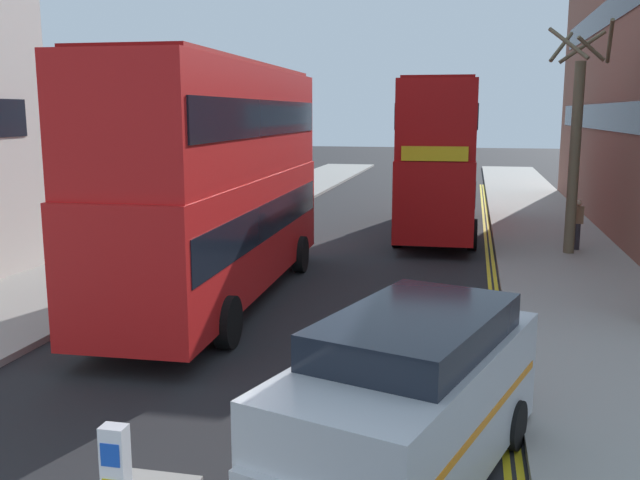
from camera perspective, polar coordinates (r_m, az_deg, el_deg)
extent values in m
cube|color=#9E9991|center=(20.25, 20.02, -2.98)|extent=(4.00, 80.00, 0.14)
cube|color=#9E9991|center=(22.47, -14.93, -1.43)|extent=(4.00, 80.00, 0.14)
cube|color=yellow|center=(18.13, 14.24, -4.39)|extent=(0.10, 56.00, 0.01)
cube|color=yellow|center=(18.13, 13.73, -4.37)|extent=(0.10, 56.00, 0.01)
cube|color=white|center=(8.27, -16.29, -17.32)|extent=(0.28, 0.20, 0.95)
cube|color=blue|center=(8.10, -16.73, -16.44)|extent=(0.22, 0.01, 0.26)
cube|color=red|center=(16.95, -8.15, 0.82)|extent=(2.81, 10.87, 2.60)
cube|color=red|center=(16.72, -8.38, 9.47)|extent=(2.76, 10.65, 2.50)
cube|color=black|center=(16.90, -8.18, 1.82)|extent=(2.83, 10.44, 0.84)
cube|color=black|center=(16.72, -8.39, 9.81)|extent=(2.82, 10.22, 0.80)
cube|color=yellow|center=(21.92, -3.74, 7.12)|extent=(2.00, 0.12, 0.44)
cube|color=maroon|center=(16.76, -8.50, 13.91)|extent=(2.53, 9.78, 0.10)
cylinder|color=black|center=(20.69, -8.40, -0.91)|extent=(0.33, 1.05, 1.04)
cylinder|color=black|center=(20.02, -1.61, -1.17)|extent=(0.33, 1.05, 1.04)
cylinder|color=black|center=(14.69, -16.88, -5.90)|extent=(0.33, 1.05, 1.04)
cylinder|color=black|center=(13.74, -7.52, -6.65)|extent=(0.33, 1.05, 1.04)
cube|color=#B20F0F|center=(27.00, 9.63, 4.30)|extent=(2.68, 10.84, 2.60)
cube|color=#B20F0F|center=(26.86, 9.79, 9.72)|extent=(2.63, 10.62, 2.50)
cube|color=black|center=(26.97, 9.65, 4.93)|extent=(2.70, 10.41, 0.84)
cube|color=black|center=(26.85, 9.80, 9.93)|extent=(2.69, 10.19, 0.80)
cube|color=yellow|center=(21.51, 9.31, 6.95)|extent=(2.00, 0.09, 0.44)
cube|color=maroon|center=(26.88, 9.88, 12.49)|extent=(2.41, 9.76, 0.10)
cylinder|color=black|center=(23.84, 12.29, 0.45)|extent=(0.32, 1.04, 1.04)
cylinder|color=black|center=(23.92, 6.30, 0.66)|extent=(0.32, 1.04, 1.04)
cylinder|color=black|center=(30.46, 12.11, 2.57)|extent=(0.32, 1.04, 1.04)
cylinder|color=black|center=(30.52, 7.41, 2.73)|extent=(0.32, 1.04, 1.04)
cube|color=silver|center=(8.92, 7.37, -13.37)|extent=(3.26, 5.06, 1.50)
cube|color=black|center=(8.77, 7.88, -8.22)|extent=(2.57, 3.43, 0.76)
cube|color=orange|center=(8.90, 7.38, -13.08)|extent=(3.17, 4.71, 0.10)
cylinder|color=black|center=(10.18, 15.45, -14.27)|extent=(0.42, 0.71, 0.68)
cylinder|color=black|center=(10.72, 5.87, -12.65)|extent=(0.42, 0.71, 0.68)
cylinder|color=#2D2D38|center=(24.13, 20.14, 0.28)|extent=(0.22, 0.22, 0.85)
cube|color=#8C6647|center=(24.03, 20.25, 1.94)|extent=(0.34, 0.22, 0.56)
sphere|color=beige|center=(23.98, 20.31, 2.86)|extent=(0.20, 0.20, 0.20)
cylinder|color=#6B6047|center=(23.17, 19.99, 6.20)|extent=(0.33, 0.33, 5.90)
cylinder|color=#6B6047|center=(23.24, 22.52, 14.70)|extent=(0.32, 1.60, 1.17)
cylinder|color=#6B6047|center=(23.87, 20.54, 14.48)|extent=(1.36, 0.32, 1.00)
cylinder|color=#6B6047|center=(23.49, 19.04, 14.64)|extent=(0.82, 1.20, 0.99)
cylinder|color=#6B6047|center=(22.65, 19.57, 14.85)|extent=(1.15, 1.01, 1.04)
cylinder|color=#6B6047|center=(22.83, 21.19, 14.32)|extent=(0.93, 0.55, 0.73)
cube|color=black|center=(28.49, 22.92, 17.09)|extent=(0.04, 24.64, 1.00)
cube|color=black|center=(28.25, 22.36, 9.25)|extent=(0.04, 24.64, 1.00)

